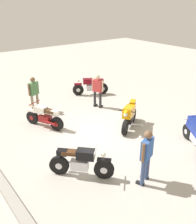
{
  "coord_description": "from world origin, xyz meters",
  "views": [
    {
      "loc": [
        -7.55,
        6.06,
        5.23
      ],
      "look_at": [
        0.4,
        -0.04,
        0.75
      ],
      "focal_mm": 41.11,
      "sensor_mm": 36.0,
      "label": 1
    }
  ],
  "objects_px": {
    "motorcycle_black_cruiser": "(81,162)",
    "motorcycle_cream_vintage": "(44,117)",
    "person_in_blue_shirt": "(147,154)",
    "person_in_red_shirt": "(98,89)",
    "motorcycle_orange_sportbike": "(129,115)",
    "motorcycle_maroon_cruiser": "(91,86)",
    "person_in_green_shirt": "(34,92)"
  },
  "relations": [
    {
      "from": "motorcycle_black_cruiser",
      "to": "motorcycle_cream_vintage",
      "type": "bearing_deg",
      "value": 126.75
    },
    {
      "from": "motorcycle_cream_vintage",
      "to": "person_in_blue_shirt",
      "type": "bearing_deg",
      "value": 163.56
    },
    {
      "from": "person_in_red_shirt",
      "to": "person_in_blue_shirt",
      "type": "relative_size",
      "value": 0.97
    },
    {
      "from": "person_in_blue_shirt",
      "to": "motorcycle_cream_vintage",
      "type": "bearing_deg",
      "value": -12.74
    },
    {
      "from": "motorcycle_orange_sportbike",
      "to": "person_in_blue_shirt",
      "type": "height_order",
      "value": "person_in_blue_shirt"
    },
    {
      "from": "motorcycle_orange_sportbike",
      "to": "motorcycle_maroon_cruiser",
      "type": "bearing_deg",
      "value": -137.5
    },
    {
      "from": "person_in_blue_shirt",
      "to": "motorcycle_maroon_cruiser",
      "type": "bearing_deg",
      "value": -44.85
    },
    {
      "from": "motorcycle_cream_vintage",
      "to": "person_in_blue_shirt",
      "type": "height_order",
      "value": "person_in_blue_shirt"
    },
    {
      "from": "motorcycle_cream_vintage",
      "to": "person_in_green_shirt",
      "type": "bearing_deg",
      "value": -37.28
    },
    {
      "from": "motorcycle_maroon_cruiser",
      "to": "motorcycle_cream_vintage",
      "type": "height_order",
      "value": "motorcycle_maroon_cruiser"
    },
    {
      "from": "person_in_green_shirt",
      "to": "person_in_blue_shirt",
      "type": "height_order",
      "value": "person_in_blue_shirt"
    },
    {
      "from": "person_in_green_shirt",
      "to": "person_in_red_shirt",
      "type": "bearing_deg",
      "value": 41.94
    },
    {
      "from": "person_in_green_shirt",
      "to": "person_in_blue_shirt",
      "type": "bearing_deg",
      "value": -17.13
    },
    {
      "from": "person_in_red_shirt",
      "to": "person_in_blue_shirt",
      "type": "bearing_deg",
      "value": -133.12
    },
    {
      "from": "motorcycle_black_cruiser",
      "to": "person_in_blue_shirt",
      "type": "relative_size",
      "value": 0.89
    },
    {
      "from": "person_in_red_shirt",
      "to": "person_in_blue_shirt",
      "type": "distance_m",
      "value": 6.14
    },
    {
      "from": "person_in_green_shirt",
      "to": "person_in_blue_shirt",
      "type": "xyz_separation_m",
      "value": [
        -7.13,
        -0.29,
        0.02
      ]
    },
    {
      "from": "motorcycle_cream_vintage",
      "to": "person_in_red_shirt",
      "type": "height_order",
      "value": "person_in_red_shirt"
    },
    {
      "from": "motorcycle_black_cruiser",
      "to": "person_in_green_shirt",
      "type": "distance_m",
      "value": 5.8
    },
    {
      "from": "motorcycle_maroon_cruiser",
      "to": "motorcycle_cream_vintage",
      "type": "xyz_separation_m",
      "value": [
        -2.14,
        4.06,
        -0.03
      ]
    },
    {
      "from": "person_in_red_shirt",
      "to": "person_in_green_shirt",
      "type": "distance_m",
      "value": 3.16
    },
    {
      "from": "person_in_blue_shirt",
      "to": "person_in_green_shirt",
      "type": "bearing_deg",
      "value": -18.24
    },
    {
      "from": "motorcycle_black_cruiser",
      "to": "motorcycle_maroon_cruiser",
      "type": "distance_m",
      "value": 7.58
    },
    {
      "from": "motorcycle_maroon_cruiser",
      "to": "person_in_blue_shirt",
      "type": "bearing_deg",
      "value": 93.79
    },
    {
      "from": "motorcycle_black_cruiser",
      "to": "motorcycle_cream_vintage",
      "type": "xyz_separation_m",
      "value": [
        3.81,
        -0.65,
        -0.03
      ]
    },
    {
      "from": "motorcycle_cream_vintage",
      "to": "person_in_red_shirt",
      "type": "bearing_deg",
      "value": -107.85
    },
    {
      "from": "motorcycle_maroon_cruiser",
      "to": "person_in_blue_shirt",
      "type": "distance_m",
      "value": 8.12
    },
    {
      "from": "motorcycle_orange_sportbike",
      "to": "person_in_blue_shirt",
      "type": "distance_m",
      "value": 3.69
    },
    {
      "from": "motorcycle_black_cruiser",
      "to": "person_in_blue_shirt",
      "type": "bearing_deg",
      "value": -0.12
    },
    {
      "from": "motorcycle_black_cruiser",
      "to": "motorcycle_orange_sportbike",
      "type": "relative_size",
      "value": 0.92
    },
    {
      "from": "motorcycle_cream_vintage",
      "to": "motorcycle_orange_sportbike",
      "type": "xyz_separation_m",
      "value": [
        -2.3,
        -2.89,
        0.11
      ]
    },
    {
      "from": "motorcycle_cream_vintage",
      "to": "motorcycle_orange_sportbike",
      "type": "bearing_deg",
      "value": -152.84
    }
  ]
}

